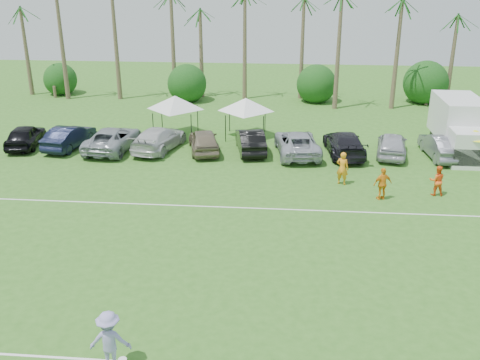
{
  "coord_description": "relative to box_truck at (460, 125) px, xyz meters",
  "views": [
    {
      "loc": [
        3.29,
        -11.2,
        11.53
      ],
      "look_at": [
        1.07,
        13.88,
        1.6
      ],
      "focal_mm": 40.0,
      "sensor_mm": 36.0,
      "label": 1
    }
  ],
  "objects": [
    {
      "name": "field_lines",
      "position": [
        -14.88,
        -16.32,
        -1.9
      ],
      "size": [
        80.0,
        12.1,
        0.01
      ],
      "color": "white",
      "rests_on": "ground"
    },
    {
      "name": "palm_tree_0",
      "position": [
        -36.88,
        13.68,
        5.58
      ],
      "size": [
        2.4,
        2.4,
        8.9
      ],
      "color": "brown",
      "rests_on": "ground"
    },
    {
      "name": "palm_tree_1",
      "position": [
        -31.88,
        13.68,
        6.45
      ],
      "size": [
        2.4,
        2.4,
        9.9
      ],
      "color": "brown",
      "rests_on": "ground"
    },
    {
      "name": "palm_tree_4",
      "position": [
        -18.88,
        13.68,
        5.58
      ],
      "size": [
        2.4,
        2.4,
        8.9
      ],
      "color": "brown",
      "rests_on": "ground"
    },
    {
      "name": "palm_tree_5",
      "position": [
        -14.88,
        13.68,
        6.45
      ],
      "size": [
        2.4,
        2.4,
        9.9
      ],
      "color": "brown",
      "rests_on": "ground"
    },
    {
      "name": "palm_tree_8",
      "position": [
        -1.88,
        13.68,
        5.58
      ],
      "size": [
        2.4,
        2.4,
        8.9
      ],
      "color": "brown",
      "rests_on": "ground"
    },
    {
      "name": "palm_tree_9",
      "position": [
        3.12,
        13.68,
        6.45
      ],
      "size": [
        2.4,
        2.4,
        9.9
      ],
      "color": "brown",
      "rests_on": "ground"
    },
    {
      "name": "bush_tree_0",
      "position": [
        -33.88,
        14.68,
        -0.1
      ],
      "size": [
        4.0,
        4.0,
        4.0
      ],
      "color": "brown",
      "rests_on": "ground"
    },
    {
      "name": "bush_tree_1",
      "position": [
        -20.88,
        14.68,
        -0.1
      ],
      "size": [
        4.0,
        4.0,
        4.0
      ],
      "color": "brown",
      "rests_on": "ground"
    },
    {
      "name": "bush_tree_2",
      "position": [
        -8.88,
        14.68,
        -0.1
      ],
      "size": [
        4.0,
        4.0,
        4.0
      ],
      "color": "brown",
      "rests_on": "ground"
    },
    {
      "name": "bush_tree_3",
      "position": [
        1.12,
        14.68,
        -0.1
      ],
      "size": [
        4.0,
        4.0,
        4.0
      ],
      "color": "brown",
      "rests_on": "ground"
    },
    {
      "name": "sideline_player_a",
      "position": [
        -8.28,
        -6.5,
        -0.93
      ],
      "size": [
        0.83,
        0.71,
        1.94
      ],
      "primitive_type": "imported",
      "rotation": [
        0.0,
        0.0,
        2.74
      ],
      "color": "orange",
      "rests_on": "ground"
    },
    {
      "name": "sideline_player_b",
      "position": [
        -3.29,
        -7.67,
        -1.06
      ],
      "size": [
        0.83,
        0.66,
        1.69
      ],
      "primitive_type": "imported",
      "rotation": [
        0.0,
        0.0,
        3.12
      ],
      "color": "#FE601C",
      "rests_on": "ground"
    },
    {
      "name": "sideline_player_c",
      "position": [
        -6.33,
        -8.53,
        -1.01
      ],
      "size": [
        1.13,
        0.77,
        1.79
      ],
      "primitive_type": "imported",
      "rotation": [
        0.0,
        0.0,
        3.49
      ],
      "color": "orange",
      "rests_on": "ground"
    },
    {
      "name": "box_truck",
      "position": [
        0.0,
        0.0,
        0.0
      ],
      "size": [
        2.76,
        6.93,
        3.56
      ],
      "rotation": [
        0.0,
        0.0,
        -0.01
      ],
      "color": "silver",
      "rests_on": "ground"
    },
    {
      "name": "canopy_tent_left",
      "position": [
        -19.71,
        2.36,
        1.08
      ],
      "size": [
        4.29,
        4.29,
        3.48
      ],
      "color": "black",
      "rests_on": "ground"
    },
    {
      "name": "canopy_tent_right",
      "position": [
        -14.51,
        2.4,
        1.0
      ],
      "size": [
        4.18,
        4.18,
        3.39
      ],
      "color": "black",
      "rests_on": "ground"
    },
    {
      "name": "market_umbrella",
      "position": [
        0.1,
        -2.67,
        0.21
      ],
      "size": [
        2.11,
        2.11,
        2.35
      ],
      "color": "black",
      "rests_on": "ground"
    },
    {
      "name": "frisbee_player",
      "position": [
        -16.74,
        -22.55,
        -0.91
      ],
      "size": [
        1.34,
        0.85,
        1.98
      ],
      "rotation": [
        0.0,
        0.0,
        3.24
      ],
      "color": "#9992CF",
      "rests_on": "ground"
    },
    {
      "name": "parked_car_0",
      "position": [
        -29.58,
        -1.36,
        -1.11
      ],
      "size": [
        2.53,
        4.85,
        1.57
      ],
      "primitive_type": "imported",
      "rotation": [
        0.0,
        0.0,
        3.29
      ],
      "color": "black",
      "rests_on": "ground"
    },
    {
      "name": "parked_car_1",
      "position": [
        -26.45,
        -1.31,
        -1.11
      ],
      "size": [
        2.39,
        4.98,
        1.57
      ],
      "primitive_type": "imported",
      "rotation": [
        0.0,
        0.0,
        2.99
      ],
      "color": "black",
      "rests_on": "ground"
    },
    {
      "name": "parked_car_2",
      "position": [
        -23.32,
        -1.5,
        -1.11
      ],
      "size": [
        3.02,
        5.84,
        1.57
      ],
      "primitive_type": "imported",
      "rotation": [
        0.0,
        0.0,
        3.07
      ],
      "color": "#9399A0",
      "rests_on": "ground"
    },
    {
      "name": "parked_car_3",
      "position": [
        -20.19,
        -1.17,
        -1.11
      ],
      "size": [
        3.35,
        5.78,
        1.57
      ],
      "primitive_type": "imported",
      "rotation": [
        0.0,
        0.0,
        2.92
      ],
      "color": "silver",
      "rests_on": "ground"
    },
    {
      "name": "parked_car_4",
      "position": [
        -17.06,
        -1.35,
        -1.11
      ],
      "size": [
        2.91,
        4.93,
        1.57
      ],
      "primitive_type": "imported",
      "rotation": [
        0.0,
        0.0,
        3.38
      ],
      "color": "#7E7059",
      "rests_on": "ground"
    },
    {
      "name": "parked_car_5",
      "position": [
        -13.93,
        -1.06,
        -1.11
      ],
      "size": [
        2.53,
        5.0,
        1.57
      ],
      "primitive_type": "imported",
      "rotation": [
        0.0,
        0.0,
        3.33
      ],
      "color": "black",
      "rests_on": "ground"
    },
    {
      "name": "parked_car_6",
      "position": [
        -10.8,
        -1.37,
        -1.11
      ],
      "size": [
        3.32,
        5.95,
        1.57
      ],
      "primitive_type": "imported",
      "rotation": [
        0.0,
        0.0,
        3.27
      ],
      "color": "#A5A9B3",
      "rests_on": "ground"
    },
    {
      "name": "parked_car_7",
      "position": [
        -7.67,
        -1.16,
        -1.11
      ],
      "size": [
        2.73,
        5.62,
        1.57
      ],
      "primitive_type": "imported",
      "rotation": [
        0.0,
        0.0,
        3.24
      ],
      "color": "black",
      "rests_on": "ground"
    },
    {
      "name": "parked_car_8",
      "position": [
        -4.54,
        -1.07,
        -1.11
      ],
      "size": [
        2.65,
        4.88,
        1.57
      ],
      "primitive_type": "imported",
      "rotation": [
        0.0,
        0.0,
        2.96
      ],
      "color": "#AFB0BA",
      "rests_on": "ground"
    },
    {
      "name": "parked_car_9",
      "position": [
        -1.41,
        -1.18,
        -1.11
      ],
      "size": [
        2.0,
        4.88,
        1.57
      ],
      "primitive_type": "imported",
      "rotation": [
        0.0,
        0.0,
        3.21
      ],
      "color": "slate",
      "rests_on": "ground"
    }
  ]
}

